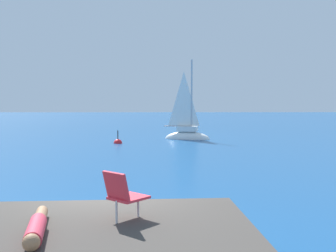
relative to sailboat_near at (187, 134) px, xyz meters
name	(u,v)px	position (x,y,z in m)	size (l,w,h in m)	color
ground_plane	(105,239)	(-3.08, -21.25, -0.34)	(160.00, 160.00, 0.00)	navy
boulder_inland	(159,242)	(-1.95, -21.45, -0.34)	(1.27, 1.02, 0.70)	#3A4238
sailboat_near	(187,134)	(0.00, 0.00, 0.00)	(3.47, 2.03, 6.26)	white
person_sunbather	(37,228)	(-3.65, -24.04, 0.80)	(0.52, 1.75, 0.25)	#DB384C
beach_chair	(123,193)	(-2.50, -23.37, 1.12)	(0.75, 0.76, 0.80)	#E03342
marker_buoy	(118,143)	(-4.71, -2.72, -0.33)	(0.56, 0.56, 1.13)	red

